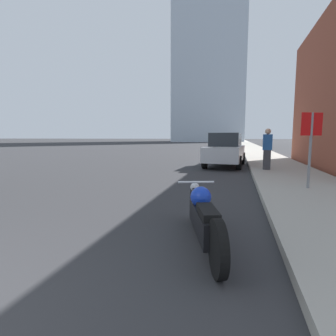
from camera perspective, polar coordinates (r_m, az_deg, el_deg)
name	(u,v)px	position (r m, az deg, el deg)	size (l,w,h in m)	color
sidewalk	(251,147)	(40.29, 17.60, 4.42)	(2.75, 240.00, 0.15)	#9E998E
distant_tower	(212,38)	(92.10, 9.52, 26.14)	(21.12, 21.12, 64.34)	silver
motorcycle	(203,216)	(3.85, 7.68, -10.40)	(0.94, 2.37, 0.78)	black
parked_car_silver	(226,150)	(13.94, 12.41, 3.89)	(2.08, 4.54, 1.72)	#BCBCC1
parked_car_white	(229,144)	(27.16, 13.24, 5.12)	(1.84, 4.26, 1.66)	silver
parked_car_yellow	(231,142)	(37.72, 13.61, 5.61)	(2.15, 4.29, 1.72)	gold
parked_car_green	(235,141)	(49.65, 14.31, 5.79)	(1.89, 3.98, 1.69)	#1E6B33
parked_car_blue	(234,140)	(62.11, 14.11, 5.96)	(1.98, 4.57, 1.72)	#1E3899
stop_sign	(311,137)	(7.95, 28.68, 5.95)	(0.57, 0.26, 2.01)	slate
pedestrian	(267,149)	(11.79, 20.80, 3.98)	(0.36, 0.24, 1.72)	#38383D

